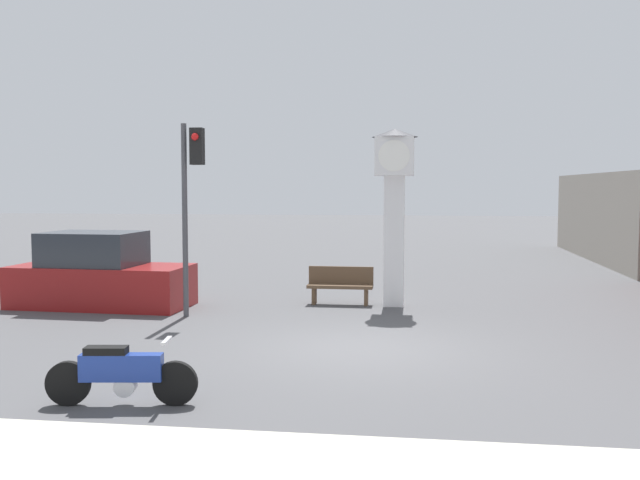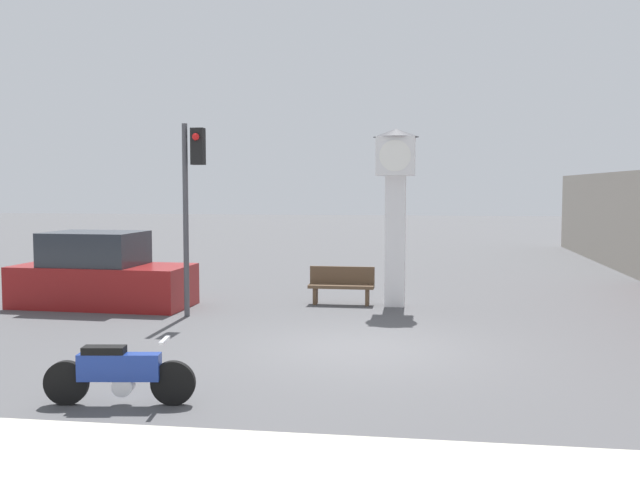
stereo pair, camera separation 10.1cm
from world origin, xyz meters
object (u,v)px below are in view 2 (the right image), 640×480
Objects in this scene: motorcycle at (119,373)px; parked_car at (101,275)px; bench at (342,284)px; traffic_light at (192,185)px; clock_tower at (396,189)px.

parked_car is (-3.73, 7.34, 0.33)m from motorcycle.
traffic_light is at bearing -145.20° from bench.
traffic_light is 3.56m from parked_car.
traffic_light is at bearing 91.81° from motorcycle.
motorcycle is 6.90m from traffic_light.
bench is at bearing 13.72° from parked_car.
clock_tower is at bearing 11.41° from parked_car.
clock_tower is 1.00× the size of parked_car.
parked_car is (-7.01, -1.10, -2.08)m from clock_tower.
motorcycle is at bearing -103.09° from bench.
bench is 5.82m from parked_car.
parked_car is at bearing 159.24° from traffic_light.
bench is at bearing 178.59° from clock_tower.
traffic_light is at bearing -18.30° from parked_car.
motorcycle is 8.24m from parked_car.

